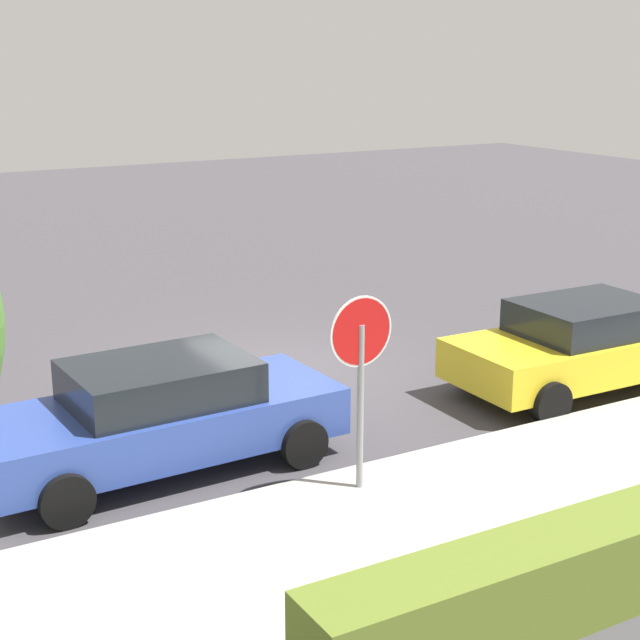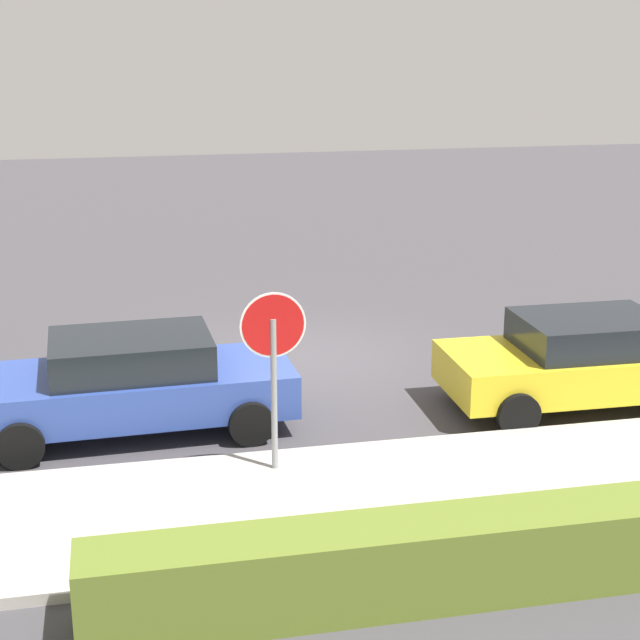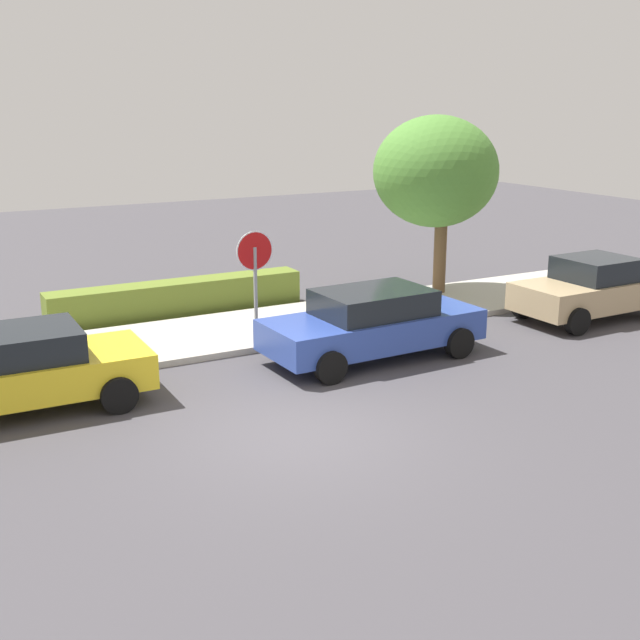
{
  "view_description": "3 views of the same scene",
  "coord_description": "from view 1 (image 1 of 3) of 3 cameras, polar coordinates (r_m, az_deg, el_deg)",
  "views": [
    {
      "loc": [
        7.14,
        13.82,
        5.2
      ],
      "look_at": [
        0.27,
        1.86,
        1.37
      ],
      "focal_mm": 55.0,
      "sensor_mm": 36.0,
      "label": 1
    },
    {
      "loc": [
        3.24,
        16.23,
        5.59
      ],
      "look_at": [
        -0.06,
        0.8,
        0.91
      ],
      "focal_mm": 55.0,
      "sensor_mm": 36.0,
      "label": 2
    },
    {
      "loc": [
        -5.35,
        -10.58,
        5.15
      ],
      "look_at": [
        1.09,
        1.3,
        1.43
      ],
      "focal_mm": 45.0,
      "sensor_mm": 36.0,
      "label": 3
    }
  ],
  "objects": [
    {
      "name": "sidewalk_curb",
      "position": [
        11.99,
        10.41,
        -10.08
      ],
      "size": [
        32.0,
        3.0,
        0.14
      ],
      "primitive_type": "cube",
      "color": "#B2ADA3",
      "rests_on": "ground_plane"
    },
    {
      "name": "ground_plane",
      "position": [
        16.4,
        -2.41,
        -2.97
      ],
      "size": [
        60.0,
        60.0,
        0.0
      ],
      "primitive_type": "plane",
      "color": "#423F44"
    },
    {
      "name": "parked_car_blue",
      "position": [
        12.59,
        -9.21,
        -5.42
      ],
      "size": [
        4.62,
        2.14,
        1.44
      ],
      "color": "#2D479E",
      "rests_on": "ground_plane"
    },
    {
      "name": "parked_car_yellow",
      "position": [
        15.89,
        15.22,
        -1.36
      ],
      "size": [
        4.49,
        2.08,
        1.42
      ],
      "color": "yellow",
      "rests_on": "ground_plane"
    },
    {
      "name": "front_yard_hedge",
      "position": [
        10.03,
        15.68,
        -13.45
      ],
      "size": [
        6.31,
        0.77,
        0.88
      ],
      "color": "olive",
      "rests_on": "ground_plane"
    },
    {
      "name": "stop_sign",
      "position": [
        11.32,
        2.39,
        -2.34
      ],
      "size": [
        0.84,
        0.08,
        2.5
      ],
      "color": "gray",
      "rests_on": "ground_plane"
    }
  ]
}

